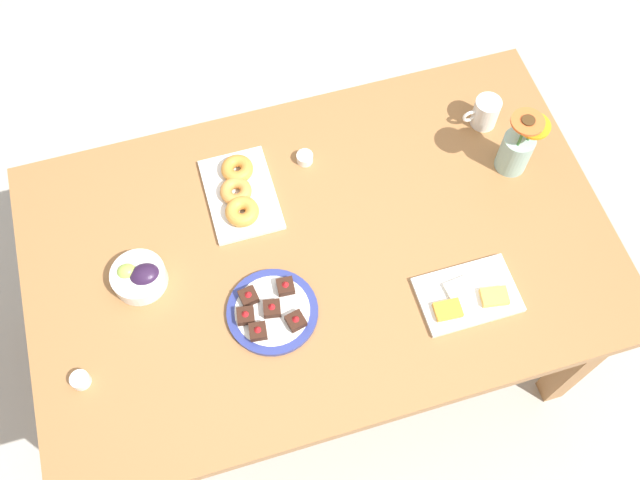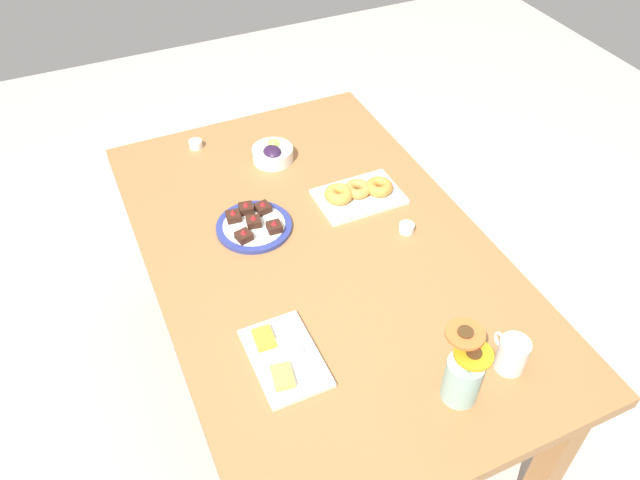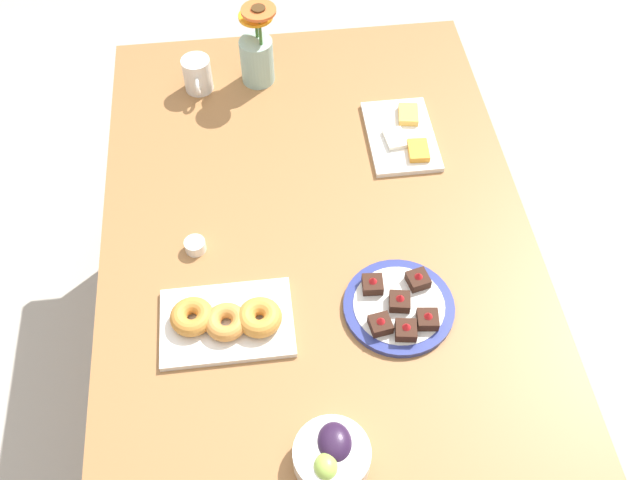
{
  "view_description": "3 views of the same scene",
  "coord_description": "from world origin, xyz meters",
  "px_view_note": "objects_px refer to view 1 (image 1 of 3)",
  "views": [
    {
      "loc": [
        0.25,
        0.83,
        2.49
      ],
      "look_at": [
        0.0,
        0.0,
        0.78
      ],
      "focal_mm": 40.0,
      "sensor_mm": 36.0,
      "label": 1
    },
    {
      "loc": [
        -1.24,
        0.56,
        2.07
      ],
      "look_at": [
        0.0,
        0.0,
        0.78
      ],
      "focal_mm": 35.0,
      "sensor_mm": 36.0,
      "label": 2
    },
    {
      "loc": [
        0.95,
        -0.11,
        2.06
      ],
      "look_at": [
        0.0,
        0.0,
        0.78
      ],
      "focal_mm": 40.0,
      "sensor_mm": 36.0,
      "label": 3
    }
  ],
  "objects_px": {
    "dining_table": "(320,260)",
    "jam_cup_berry": "(80,380)",
    "grape_bowl": "(139,277)",
    "dessert_plate": "(272,311)",
    "coffee_mug": "(485,112)",
    "cheese_platter": "(468,296)",
    "jam_cup_honey": "(305,158)",
    "flower_vase": "(517,149)",
    "croissant_platter": "(240,193)"
  },
  "relations": [
    {
      "from": "jam_cup_honey",
      "to": "coffee_mug",
      "type": "bearing_deg",
      "value": 177.97
    },
    {
      "from": "coffee_mug",
      "to": "dessert_plate",
      "type": "relative_size",
      "value": 0.47
    },
    {
      "from": "flower_vase",
      "to": "jam_cup_honey",
      "type": "bearing_deg",
      "value": -17.97
    },
    {
      "from": "dining_table",
      "to": "flower_vase",
      "type": "relative_size",
      "value": 6.64
    },
    {
      "from": "coffee_mug",
      "to": "cheese_platter",
      "type": "bearing_deg",
      "value": 63.73
    },
    {
      "from": "dessert_plate",
      "to": "jam_cup_honey",
      "type": "bearing_deg",
      "value": -116.31
    },
    {
      "from": "grape_bowl",
      "to": "jam_cup_berry",
      "type": "xyz_separation_m",
      "value": [
        0.19,
        0.23,
        -0.01
      ]
    },
    {
      "from": "croissant_platter",
      "to": "jam_cup_berry",
      "type": "distance_m",
      "value": 0.65
    },
    {
      "from": "dining_table",
      "to": "cheese_platter",
      "type": "bearing_deg",
      "value": 142.52
    },
    {
      "from": "dining_table",
      "to": "coffee_mug",
      "type": "bearing_deg",
      "value": -155.87
    },
    {
      "from": "croissant_platter",
      "to": "grape_bowl",
      "type": "bearing_deg",
      "value": 29.84
    },
    {
      "from": "jam_cup_honey",
      "to": "jam_cup_berry",
      "type": "xyz_separation_m",
      "value": [
        0.72,
        0.47,
        0.0
      ]
    },
    {
      "from": "cheese_platter",
      "to": "flower_vase",
      "type": "xyz_separation_m",
      "value": [
        -0.27,
        -0.35,
        0.07
      ]
    },
    {
      "from": "cheese_platter",
      "to": "croissant_platter",
      "type": "xyz_separation_m",
      "value": [
        0.5,
        -0.47,
        0.01
      ]
    },
    {
      "from": "coffee_mug",
      "to": "dessert_plate",
      "type": "bearing_deg",
      "value": 28.41
    },
    {
      "from": "flower_vase",
      "to": "croissant_platter",
      "type": "bearing_deg",
      "value": -8.75
    },
    {
      "from": "grape_bowl",
      "to": "cheese_platter",
      "type": "bearing_deg",
      "value": 160.44
    },
    {
      "from": "dining_table",
      "to": "grape_bowl",
      "type": "relative_size",
      "value": 11.04
    },
    {
      "from": "croissant_platter",
      "to": "coffee_mug",
      "type": "bearing_deg",
      "value": -176.59
    },
    {
      "from": "dining_table",
      "to": "grape_bowl",
      "type": "xyz_separation_m",
      "value": [
        0.49,
        -0.04,
        0.12
      ]
    },
    {
      "from": "jam_cup_honey",
      "to": "croissant_platter",
      "type": "bearing_deg",
      "value": 17.16
    },
    {
      "from": "dining_table",
      "to": "dessert_plate",
      "type": "height_order",
      "value": "dessert_plate"
    },
    {
      "from": "coffee_mug",
      "to": "flower_vase",
      "type": "bearing_deg",
      "value": 96.73
    },
    {
      "from": "cheese_platter",
      "to": "jam_cup_berry",
      "type": "height_order",
      "value": "cheese_platter"
    },
    {
      "from": "croissant_platter",
      "to": "dessert_plate",
      "type": "bearing_deg",
      "value": 89.34
    },
    {
      "from": "grape_bowl",
      "to": "dessert_plate",
      "type": "relative_size",
      "value": 0.6
    },
    {
      "from": "cheese_platter",
      "to": "flower_vase",
      "type": "distance_m",
      "value": 0.45
    },
    {
      "from": "coffee_mug",
      "to": "grape_bowl",
      "type": "xyz_separation_m",
      "value": [
        1.07,
        0.23,
        -0.02
      ]
    },
    {
      "from": "croissant_platter",
      "to": "jam_cup_honey",
      "type": "bearing_deg",
      "value": -162.84
    },
    {
      "from": "dining_table",
      "to": "coffee_mug",
      "type": "relative_size",
      "value": 14.31
    },
    {
      "from": "dessert_plate",
      "to": "cheese_platter",
      "type": "bearing_deg",
      "value": 168.39
    },
    {
      "from": "dining_table",
      "to": "jam_cup_berry",
      "type": "bearing_deg",
      "value": 15.88
    },
    {
      "from": "cheese_platter",
      "to": "flower_vase",
      "type": "relative_size",
      "value": 1.08
    },
    {
      "from": "dining_table",
      "to": "coffee_mug",
      "type": "distance_m",
      "value": 0.66
    },
    {
      "from": "jam_cup_berry",
      "to": "cheese_platter",
      "type": "bearing_deg",
      "value": 176.54
    },
    {
      "from": "jam_cup_berry",
      "to": "dining_table",
      "type": "bearing_deg",
      "value": -164.12
    },
    {
      "from": "dining_table",
      "to": "dessert_plate",
      "type": "distance_m",
      "value": 0.25
    },
    {
      "from": "coffee_mug",
      "to": "cheese_platter",
      "type": "relative_size",
      "value": 0.43
    },
    {
      "from": "cheese_platter",
      "to": "grape_bowl",
      "type": "bearing_deg",
      "value": -19.56
    },
    {
      "from": "dining_table",
      "to": "dessert_plate",
      "type": "xyz_separation_m",
      "value": [
        0.18,
        0.15,
        0.1
      ]
    },
    {
      "from": "grape_bowl",
      "to": "dessert_plate",
      "type": "distance_m",
      "value": 0.36
    },
    {
      "from": "grape_bowl",
      "to": "jam_cup_berry",
      "type": "bearing_deg",
      "value": 50.18
    },
    {
      "from": "jam_cup_berry",
      "to": "dessert_plate",
      "type": "bearing_deg",
      "value": -175.08
    },
    {
      "from": "dessert_plate",
      "to": "flower_vase",
      "type": "relative_size",
      "value": 1.0
    },
    {
      "from": "jam_cup_honey",
      "to": "flower_vase",
      "type": "relative_size",
      "value": 0.2
    },
    {
      "from": "coffee_mug",
      "to": "grape_bowl",
      "type": "distance_m",
      "value": 1.1
    },
    {
      "from": "dining_table",
      "to": "cheese_platter",
      "type": "relative_size",
      "value": 6.15
    },
    {
      "from": "jam_cup_honey",
      "to": "dessert_plate",
      "type": "height_order",
      "value": "dessert_plate"
    },
    {
      "from": "grape_bowl",
      "to": "jam_cup_honey",
      "type": "height_order",
      "value": "grape_bowl"
    },
    {
      "from": "grape_bowl",
      "to": "flower_vase",
      "type": "height_order",
      "value": "flower_vase"
    }
  ]
}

